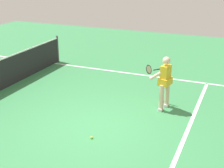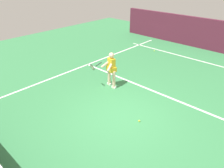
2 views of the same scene
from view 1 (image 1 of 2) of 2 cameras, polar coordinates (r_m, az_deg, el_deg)
The scene contains 5 objects.
ground_plane at distance 8.51m, azimuth -2.67°, elevation -7.37°, with size 24.23×24.23×0.00m, color #38844C.
service_line_marking at distance 7.93m, azimuth 12.18°, elevation -10.10°, with size 8.63×0.10×0.01m, color white.
sideline_right_marking at distance 12.22m, azimuth 6.01°, elevation 1.50°, with size 0.10×16.64×0.01m, color white.
tennis_player at distance 9.29m, azimuth 9.15°, elevation 0.59°, with size 0.92×0.90×1.55m.
tennis_ball_far at distance 7.94m, azimuth -3.60°, elevation -9.31°, with size 0.07×0.07×0.07m, color #D1E533.
Camera 1 is at (-6.76, -3.27, 4.00)m, focal length 52.26 mm.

